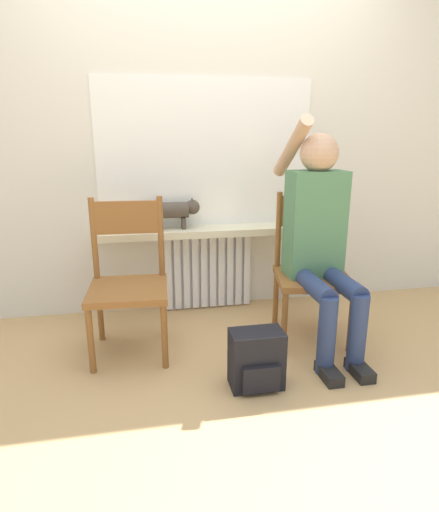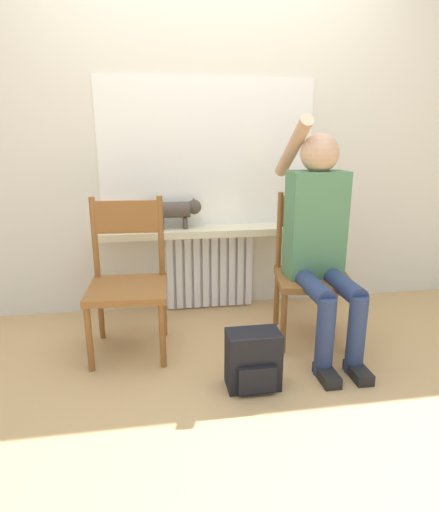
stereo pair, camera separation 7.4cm
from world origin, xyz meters
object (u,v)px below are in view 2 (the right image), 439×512
(person, at_px, (320,234))
(backpack, at_px, (253,361))
(cat, at_px, (178,210))
(chair_left, at_px, (128,278))
(chair_right, at_px, (312,269))

(person, bearing_deg, backpack, -139.56)
(person, relative_size, cat, 3.17)
(chair_left, bearing_deg, cat, 59.76)
(chair_right, distance_m, person, 0.28)
(chair_right, height_order, backpack, chair_right)
(person, bearing_deg, chair_left, 174.38)
(cat, relative_size, backpack, 1.41)
(chair_right, relative_size, cat, 2.10)
(chair_right, distance_m, cat, 1.01)
(chair_left, height_order, chair_right, same)
(chair_left, height_order, person, person)
(chair_right, relative_size, backpack, 2.96)
(backpack, bearing_deg, cat, 105.85)
(chair_left, distance_m, person, 1.17)
(chair_right, relative_size, person, 0.66)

